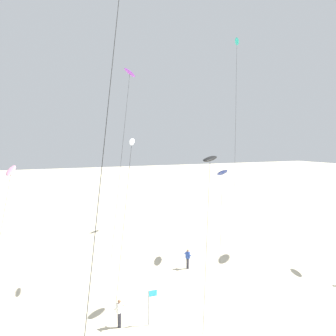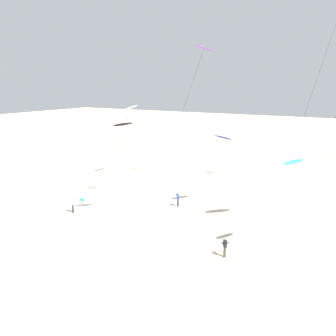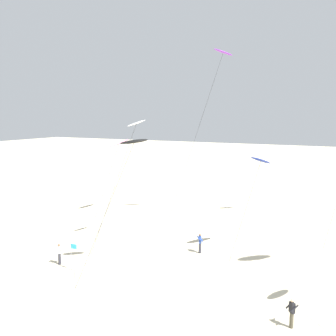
{
  "view_description": "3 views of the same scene",
  "coord_description": "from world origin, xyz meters",
  "px_view_note": "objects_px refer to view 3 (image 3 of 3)",
  "views": [
    {
      "loc": [
        -18.19,
        -20.11,
        11.01
      ],
      "look_at": [
        -3.11,
        10.49,
        8.51
      ],
      "focal_mm": 42.0,
      "sensor_mm": 36.0,
      "label": 1
    },
    {
      "loc": [
        16.4,
        -25.15,
        13.46
      ],
      "look_at": [
        -3.87,
        9.12,
        4.11
      ],
      "focal_mm": 38.73,
      "sensor_mm": 36.0,
      "label": 2
    },
    {
      "loc": [
        10.3,
        -21.58,
        11.64
      ],
      "look_at": [
        -4.73,
        7.51,
        7.18
      ],
      "focal_mm": 42.93,
      "sensor_mm": 36.0,
      "label": 3
    }
  ],
  "objects_px": {
    "kite_white": "(135,127)",
    "kite_flyer_nearest": "(200,243)",
    "kite_black": "(133,143)",
    "kite_purple": "(222,57)",
    "kite_flyer_middle": "(59,253)",
    "kite_navy": "(261,161)",
    "kite_pink": "(119,143)",
    "kite_flyer_furthest": "(292,312)",
    "marker_flag": "(73,252)"
  },
  "relations": [
    {
      "from": "kite_pink",
      "to": "kite_flyer_furthest",
      "type": "height_order",
      "value": "kite_pink"
    },
    {
      "from": "kite_black",
      "to": "kite_flyer_middle",
      "type": "xyz_separation_m",
      "value": [
        -6.52,
        -0.56,
        -8.73
      ]
    },
    {
      "from": "kite_white",
      "to": "marker_flag",
      "type": "xyz_separation_m",
      "value": [
        -1.4,
        -6.7,
        -9.05
      ]
    },
    {
      "from": "kite_purple",
      "to": "kite_flyer_furthest",
      "type": "xyz_separation_m",
      "value": [
        10.77,
        -17.85,
        -16.35
      ]
    },
    {
      "from": "kite_white",
      "to": "kite_black",
      "type": "bearing_deg",
      "value": -59.27
    },
    {
      "from": "kite_purple",
      "to": "kite_black",
      "type": "bearing_deg",
      "value": -91.65
    },
    {
      "from": "kite_pink",
      "to": "kite_white",
      "type": "bearing_deg",
      "value": -48.87
    },
    {
      "from": "kite_flyer_furthest",
      "to": "marker_flag",
      "type": "relative_size",
      "value": 0.8
    },
    {
      "from": "kite_white",
      "to": "kite_pink",
      "type": "bearing_deg",
      "value": 131.13
    },
    {
      "from": "kite_pink",
      "to": "kite_flyer_nearest",
      "type": "height_order",
      "value": "kite_pink"
    },
    {
      "from": "kite_flyer_nearest",
      "to": "kite_flyer_middle",
      "type": "bearing_deg",
      "value": -139.61
    },
    {
      "from": "kite_navy",
      "to": "kite_purple",
      "type": "relative_size",
      "value": 0.46
    },
    {
      "from": "kite_white",
      "to": "kite_pink",
      "type": "distance_m",
      "value": 11.95
    },
    {
      "from": "kite_white",
      "to": "kite_flyer_middle",
      "type": "relative_size",
      "value": 6.7
    },
    {
      "from": "kite_flyer_nearest",
      "to": "kite_flyer_furthest",
      "type": "distance_m",
      "value": 12.55
    },
    {
      "from": "kite_navy",
      "to": "kite_black",
      "type": "relative_size",
      "value": 0.84
    },
    {
      "from": "kite_flyer_middle",
      "to": "kite_navy",
      "type": "bearing_deg",
      "value": 34.22
    },
    {
      "from": "kite_pink",
      "to": "kite_black",
      "type": "bearing_deg",
      "value": -52.59
    },
    {
      "from": "kite_black",
      "to": "kite_flyer_furthest",
      "type": "xyz_separation_m",
      "value": [
        11.23,
        -1.86,
        -8.73
      ]
    },
    {
      "from": "kite_purple",
      "to": "kite_flyer_middle",
      "type": "relative_size",
      "value": 10.87
    },
    {
      "from": "kite_flyer_nearest",
      "to": "kite_flyer_furthest",
      "type": "height_order",
      "value": "same"
    },
    {
      "from": "kite_white",
      "to": "kite_flyer_middle",
      "type": "xyz_separation_m",
      "value": [
        -3.18,
        -6.18,
        -9.65
      ]
    },
    {
      "from": "kite_navy",
      "to": "kite_flyer_nearest",
      "type": "xyz_separation_m",
      "value": [
        -4.5,
        -1.58,
        -6.98
      ]
    },
    {
      "from": "kite_white",
      "to": "kite_purple",
      "type": "relative_size",
      "value": 0.62
    },
    {
      "from": "kite_navy",
      "to": "kite_flyer_middle",
      "type": "bearing_deg",
      "value": -145.78
    },
    {
      "from": "kite_white",
      "to": "kite_black",
      "type": "relative_size",
      "value": 1.12
    },
    {
      "from": "kite_purple",
      "to": "kite_pink",
      "type": "bearing_deg",
      "value": -172.36
    },
    {
      "from": "kite_black",
      "to": "kite_flyer_furthest",
      "type": "height_order",
      "value": "kite_black"
    },
    {
      "from": "kite_navy",
      "to": "kite_flyer_furthest",
      "type": "height_order",
      "value": "kite_navy"
    },
    {
      "from": "kite_flyer_furthest",
      "to": "kite_flyer_middle",
      "type": "bearing_deg",
      "value": 175.83
    },
    {
      "from": "kite_white",
      "to": "kite_flyer_nearest",
      "type": "xyz_separation_m",
      "value": [
        5.5,
        1.21,
        -9.65
      ]
    },
    {
      "from": "kite_white",
      "to": "kite_flyer_nearest",
      "type": "distance_m",
      "value": 11.17
    },
    {
      "from": "kite_flyer_middle",
      "to": "kite_flyer_furthest",
      "type": "height_order",
      "value": "same"
    },
    {
      "from": "kite_pink",
      "to": "marker_flag",
      "type": "relative_size",
      "value": 4.21
    },
    {
      "from": "kite_navy",
      "to": "kite_black",
      "type": "distance_m",
      "value": 10.87
    },
    {
      "from": "kite_flyer_furthest",
      "to": "marker_flag",
      "type": "bearing_deg",
      "value": 177.23
    },
    {
      "from": "kite_purple",
      "to": "kite_flyer_nearest",
      "type": "distance_m",
      "value": 18.82
    },
    {
      "from": "kite_black",
      "to": "kite_white",
      "type": "bearing_deg",
      "value": 120.73
    },
    {
      "from": "kite_purple",
      "to": "marker_flag",
      "type": "bearing_deg",
      "value": -106.94
    },
    {
      "from": "kite_black",
      "to": "kite_flyer_nearest",
      "type": "height_order",
      "value": "kite_black"
    },
    {
      "from": "kite_white",
      "to": "marker_flag",
      "type": "relative_size",
      "value": 5.33
    },
    {
      "from": "kite_navy",
      "to": "kite_flyer_furthest",
      "type": "distance_m",
      "value": 13.22
    },
    {
      "from": "kite_purple",
      "to": "kite_black",
      "type": "relative_size",
      "value": 1.82
    },
    {
      "from": "kite_black",
      "to": "marker_flag",
      "type": "xyz_separation_m",
      "value": [
        -4.74,
        -1.08,
        -8.14
      ]
    },
    {
      "from": "kite_white",
      "to": "kite_flyer_middle",
      "type": "height_order",
      "value": "kite_white"
    },
    {
      "from": "kite_navy",
      "to": "kite_pink",
      "type": "xyz_separation_m",
      "value": [
        -17.72,
        6.05,
        0.41
      ]
    },
    {
      "from": "kite_flyer_nearest",
      "to": "kite_flyer_middle",
      "type": "distance_m",
      "value": 11.4
    },
    {
      "from": "kite_pink",
      "to": "kite_flyer_furthest",
      "type": "distance_m",
      "value": 28.58
    },
    {
      "from": "kite_flyer_middle",
      "to": "kite_flyer_furthest",
      "type": "xyz_separation_m",
      "value": [
        17.75,
        -1.29,
        0.0
      ]
    },
    {
      "from": "kite_navy",
      "to": "kite_purple",
      "type": "distance_m",
      "value": 13.56
    }
  ]
}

